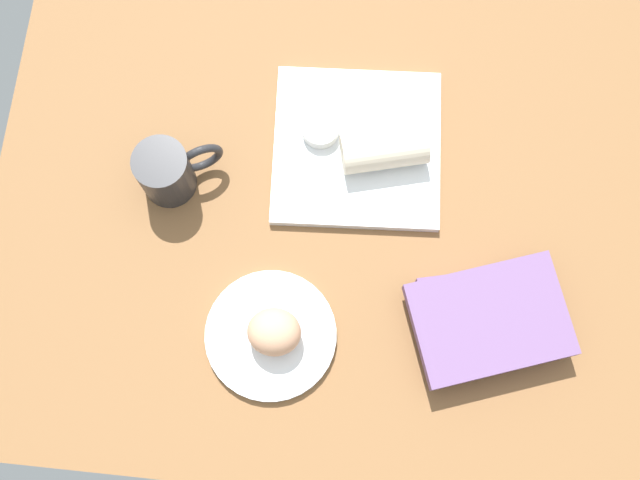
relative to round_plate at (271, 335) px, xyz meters
The scene contains 8 objects.
dining_table 25.46cm from the round_plate, 67.11° to the left, with size 110.00×90.00×4.00cm, color brown.
round_plate is the anchor object (origin of this frame).
scone_pastry 3.96cm from the round_plate, ahead, with size 7.67×6.86×6.40cm, color tan.
square_plate 31.72cm from the round_plate, 72.52° to the left, with size 25.59×25.59×1.60cm, color white.
sauce_cup 32.24cm from the round_plate, 82.82° to the left, with size 5.73×5.73×2.15cm.
breakfast_wrap 32.34cm from the round_plate, 64.27° to the left, with size 5.92×5.92×12.77cm, color beige.
book_stack 31.67cm from the round_plate, ahead, with size 25.57×21.61×4.91cm.
coffee_mug 28.66cm from the round_plate, 128.69° to the left, with size 12.41×9.03×9.78cm.
Camera 1 is at (-1.07, -38.64, 121.95)cm, focal length 45.34 mm.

